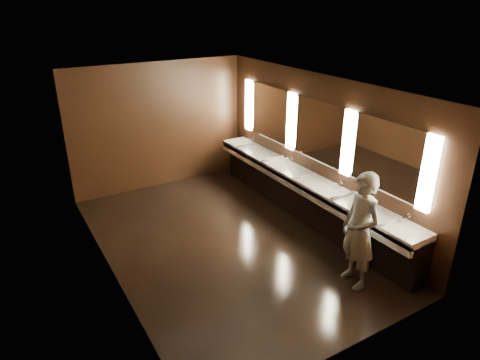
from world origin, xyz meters
name	(u,v)px	position (x,y,z in m)	size (l,w,h in m)	color
floor	(226,241)	(0.00, 0.00, 0.00)	(6.00, 6.00, 0.00)	black
ceiling	(223,85)	(0.00, 0.00, 2.80)	(4.00, 6.00, 0.02)	#2D2D2B
wall_back	(159,126)	(0.00, 3.00, 1.40)	(4.00, 0.02, 2.80)	black
wall_front	(354,255)	(0.00, -3.00, 1.40)	(4.00, 0.02, 2.80)	black
wall_left	(104,196)	(-2.00, 0.00, 1.40)	(0.02, 6.00, 2.80)	black
wall_right	(317,149)	(2.00, 0.00, 1.40)	(0.02, 6.00, 2.80)	black
sink_counter	(306,195)	(1.79, 0.00, 0.50)	(0.55, 5.40, 1.01)	black
mirror_band	(318,131)	(1.98, 0.00, 1.75)	(0.06, 5.03, 1.15)	#FEEFC8
person	(360,231)	(1.11, -2.05, 0.91)	(0.66, 0.44, 1.82)	#84A3C5
trash_bin	(360,246)	(1.58, -1.69, 0.31)	(0.39, 0.39, 0.61)	black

